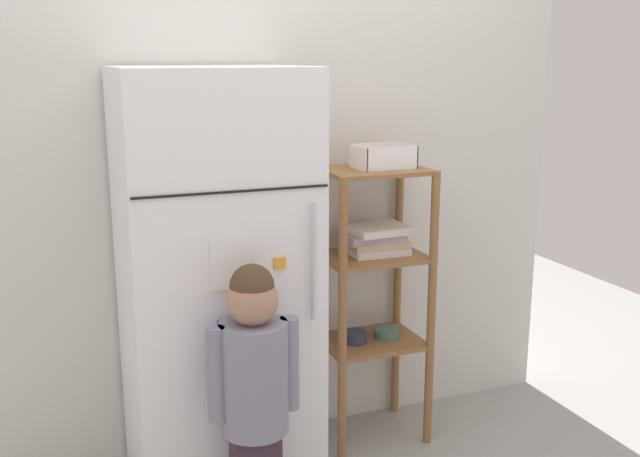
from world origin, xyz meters
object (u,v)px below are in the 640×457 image
Objects in this scene: child_standing at (254,376)px; pantry_shelf_unit at (373,272)px; fruit_bin at (385,159)px; refrigerator at (217,285)px.

child_standing is 0.86m from pantry_shelf_unit.
child_standing is at bearing -143.40° from pantry_shelf_unit.
child_standing is 1.07m from fruit_bin.
child_standing is at bearing -87.06° from refrigerator.
pantry_shelf_unit is at bearing 36.60° from child_standing.
fruit_bin reaches higher than pantry_shelf_unit.
refrigerator is at bearing -171.32° from pantry_shelf_unit.
fruit_bin is at bearing 6.82° from refrigerator.
refrigerator is at bearing 92.94° from child_standing.
pantry_shelf_unit is (0.68, 0.50, 0.15)m from child_standing.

